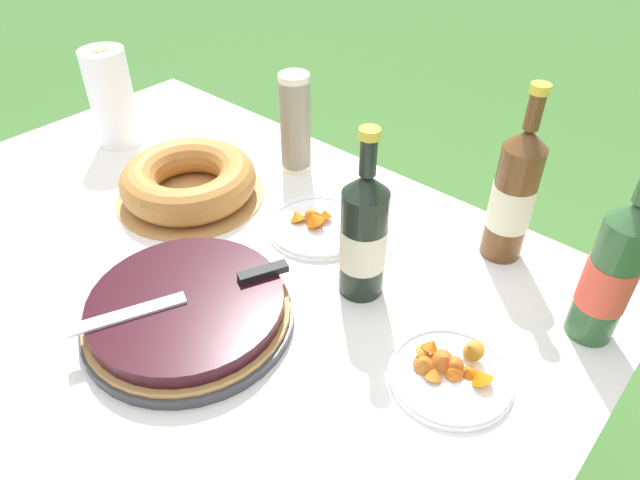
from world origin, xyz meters
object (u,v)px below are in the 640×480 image
snack_plate_left (450,372)px  paper_towel_roll (112,98)px  cup_stack (295,124)px  cider_bottle_amber (513,195)px  snack_plate_right (318,225)px  cider_bottle_green (611,273)px  berry_tart (188,311)px  serving_knife (202,291)px  bundt_cake (189,181)px  juice_bottle_red (363,236)px

snack_plate_left → paper_towel_roll: (-1.06, 0.10, 0.11)m
cup_stack → cider_bottle_amber: bearing=3.4°
cup_stack → snack_plate_right: bearing=-36.5°
cup_stack → cider_bottle_green: (0.74, -0.06, 0.01)m
berry_tart → snack_plate_right: (-0.01, 0.35, -0.02)m
cider_bottle_green → cider_bottle_amber: cider_bottle_amber is taller
paper_towel_roll → snack_plate_left: bearing=-5.4°
cup_stack → cider_bottle_amber: 0.53m
berry_tart → snack_plate_left: (0.40, 0.20, -0.01)m
cider_bottle_amber → serving_knife: bearing=-120.9°
bundt_cake → paper_towel_roll: 0.36m
bundt_cake → snack_plate_left: bundt_cake is taller
serving_knife → paper_towel_roll: paper_towel_roll is taller
serving_knife → cider_bottle_amber: bearing=173.2°
juice_bottle_red → paper_towel_roll: 0.82m
berry_tart → snack_plate_left: bearing=25.8°
cup_stack → cider_bottle_green: bearing=-4.9°
snack_plate_left → berry_tart: bearing=-154.2°
cider_bottle_green → snack_plate_right: bearing=-170.8°
cup_stack → snack_plate_right: (0.21, -0.15, -0.11)m
bundt_cake → cider_bottle_green: bearing=12.7°
serving_knife → paper_towel_roll: size_ratio=1.42×
paper_towel_roll → bundt_cake: bearing=-7.5°
cider_bottle_green → berry_tart: bearing=-140.5°
berry_tart → bundt_cake: bundt_cake is taller
serving_knife → bundt_cake: size_ratio=1.06×
bundt_cake → paper_towel_roll: bearing=172.5°
bundt_cake → snack_plate_right: bearing=18.7°
juice_bottle_red → snack_plate_left: (0.23, -0.07, -0.11)m
berry_tart → bundt_cake: 0.40m
cup_stack → cider_bottle_green: cider_bottle_green is taller
berry_tart → bundt_cake: size_ratio=1.10×
berry_tart → serving_knife: 0.05m
cup_stack → juice_bottle_red: juice_bottle_red is taller
snack_plate_left → cup_stack: bearing=153.6°
cup_stack → snack_plate_left: size_ratio=1.22×
berry_tart → cup_stack: bearing=113.1°
cider_bottle_green → juice_bottle_red: (-0.36, -0.17, -0.01)m
snack_plate_left → paper_towel_roll: size_ratio=0.80×
cup_stack → juice_bottle_red: size_ratio=0.73×
berry_tart → juice_bottle_red: bearing=57.2°
cider_bottle_amber → paper_towel_roll: bearing=-166.2°
cider_bottle_green → paper_towel_roll: (-1.18, -0.14, -0.01)m
bundt_cake → cider_bottle_amber: cider_bottle_amber is taller
cider_bottle_green → serving_knife: bearing=-141.6°
serving_knife → snack_plate_right: bearing=-152.1°
cider_bottle_amber → snack_plate_left: bearing=-75.4°
bundt_cake → cider_bottle_green: (0.84, 0.19, 0.09)m
berry_tart → cider_bottle_green: bearing=39.5°
bundt_cake → snack_plate_left: (0.71, -0.05, -0.03)m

